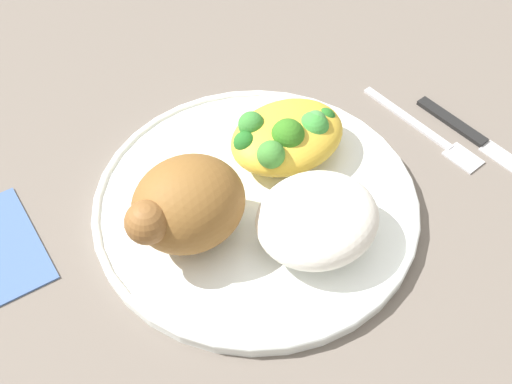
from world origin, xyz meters
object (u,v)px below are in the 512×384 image
object	(u,v)px
plate	(256,204)
rice_pile	(317,219)
roasted_chicken	(184,203)
knife	(484,142)
fork	(427,131)
mac_cheese_with_broccoli	(287,136)

from	to	relation	value
plate	rice_pile	bearing A→B (deg)	108.80
roasted_chicken	knife	bearing A→B (deg)	169.99
rice_pile	fork	world-z (taller)	rice_pile
roasted_chicken	fork	bearing A→B (deg)	177.61
plate	roasted_chicken	xyz separation A→B (m)	(0.07, -0.00, 0.04)
plate	fork	bearing A→B (deg)	177.34
plate	fork	world-z (taller)	plate
roasted_chicken	rice_pile	bearing A→B (deg)	144.44
roasted_chicken	mac_cheese_with_broccoli	bearing A→B (deg)	-166.02
rice_pile	mac_cheese_with_broccoli	distance (m)	0.10
fork	knife	distance (m)	0.05
plate	mac_cheese_with_broccoli	xyz separation A→B (m)	(-0.05, -0.03, 0.03)
mac_cheese_with_broccoli	fork	xyz separation A→B (m)	(-0.14, 0.04, -0.03)
mac_cheese_with_broccoli	knife	size ratio (longest dim) A/B	0.57
plate	mac_cheese_with_broccoli	size ratio (longest dim) A/B	2.64
rice_pile	knife	xyz separation A→B (m)	(-0.21, -0.01, -0.03)
plate	knife	distance (m)	0.23
mac_cheese_with_broccoli	roasted_chicken	bearing A→B (deg)	13.98
plate	rice_pile	size ratio (longest dim) A/B	2.77
mac_cheese_with_broccoli	knife	xyz separation A→B (m)	(-0.17, 0.08, -0.03)
rice_pile	knife	distance (m)	0.21
fork	rice_pile	bearing A→B (deg)	16.71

